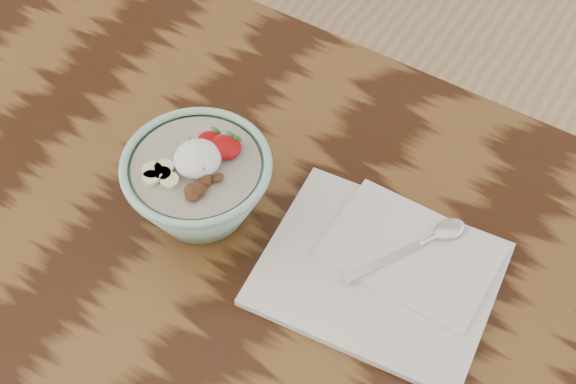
# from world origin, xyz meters

# --- Properties ---
(table) EXTENTS (1.60, 0.90, 0.75)m
(table) POSITION_xyz_m (0.00, 0.00, 0.66)
(table) COLOR black
(table) RESTS_ON ground
(breakfast_bowl) EXTENTS (0.19, 0.19, 0.13)m
(breakfast_bowl) POSITION_xyz_m (0.08, 0.06, 0.81)
(breakfast_bowl) COLOR #94C8B3
(breakfast_bowl) RESTS_ON table
(napkin) EXTENTS (0.30, 0.26, 0.02)m
(napkin) POSITION_xyz_m (0.33, 0.11, 0.76)
(napkin) COLOR white
(napkin) RESTS_ON table
(spoon) EXTENTS (0.10, 0.16, 0.01)m
(spoon) POSITION_xyz_m (0.36, 0.17, 0.77)
(spoon) COLOR silver
(spoon) RESTS_ON napkin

